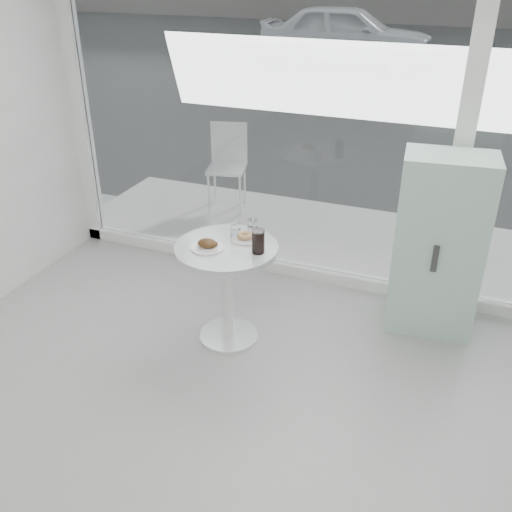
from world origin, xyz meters
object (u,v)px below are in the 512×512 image
at_px(main_table, 227,274).
at_px(plate_donut, 245,237).
at_px(car_white, 347,34).
at_px(cola_glass, 258,242).
at_px(plate_fritter, 208,245).
at_px(mint_cabinet, 438,245).
at_px(water_tumbler_a, 236,231).
at_px(patio_chair, 228,161).
at_px(water_tumbler_b, 252,228).

xyz_separation_m(main_table, plate_donut, (0.08, 0.14, 0.24)).
distance_m(car_white, plate_donut, 11.97).
bearing_deg(cola_glass, plate_fritter, -167.57).
bearing_deg(car_white, mint_cabinet, -169.13).
bearing_deg(water_tumbler_a, mint_cabinet, 23.41).
distance_m(mint_cabinet, plate_fritter, 1.67).
xyz_separation_m(mint_cabinet, patio_chair, (-2.34, 1.48, -0.11)).
xyz_separation_m(plate_donut, water_tumbler_a, (-0.08, 0.01, 0.03)).
height_order(patio_chair, plate_donut, patio_chair).
relative_size(mint_cabinet, cola_glass, 8.20).
distance_m(patio_chair, water_tumbler_b, 2.27).
distance_m(main_table, water_tumbler_a, 0.31).
bearing_deg(plate_donut, patio_chair, 117.13).
relative_size(plate_donut, cola_glass, 1.20).
height_order(plate_fritter, water_tumbler_b, water_tumbler_b).
relative_size(plate_fritter, water_tumbler_b, 2.01).
height_order(car_white, cola_glass, car_white).
bearing_deg(cola_glass, car_white, 100.73).
bearing_deg(car_white, plate_donut, -175.79).
distance_m(plate_fritter, plate_donut, 0.29).
relative_size(mint_cabinet, water_tumbler_a, 11.85).
bearing_deg(mint_cabinet, cola_glass, -151.95).
height_order(mint_cabinet, plate_donut, mint_cabinet).
distance_m(plate_fritter, cola_glass, 0.35).
bearing_deg(water_tumbler_b, water_tumbler_a, -135.94).
bearing_deg(cola_glass, patio_chair, 118.73).
distance_m(mint_cabinet, water_tumbler_b, 1.36).
relative_size(main_table, patio_chair, 0.84).
bearing_deg(car_white, cola_glass, -175.19).
bearing_deg(mint_cabinet, plate_donut, -160.40).
bearing_deg(water_tumbler_b, plate_fritter, -121.84).
distance_m(main_table, car_white, 12.09).
bearing_deg(plate_fritter, water_tumbler_b, 58.16).
relative_size(patio_chair, plate_fritter, 4.09).
height_order(water_tumbler_b, cola_glass, cola_glass).
relative_size(main_table, car_white, 0.18).
distance_m(car_white, water_tumbler_a, 11.94).
bearing_deg(cola_glass, water_tumbler_a, 145.92).
bearing_deg(plate_fritter, mint_cabinet, 29.27).
bearing_deg(mint_cabinet, patio_chair, 142.05).
xyz_separation_m(patio_chair, plate_fritter, (0.88, -2.30, 0.23)).
distance_m(plate_donut, cola_glass, 0.22).
bearing_deg(patio_chair, car_white, 81.90).
bearing_deg(patio_chair, mint_cabinet, -46.65).
height_order(water_tumbler_a, water_tumbler_b, water_tumbler_a).
bearing_deg(plate_donut, cola_glass, -43.35).
bearing_deg(water_tumbler_a, water_tumbler_b, 44.06).
relative_size(main_table, cola_glass, 4.64).
xyz_separation_m(mint_cabinet, car_white, (-3.38, 11.18, 0.06)).
relative_size(plate_fritter, water_tumbler_a, 1.96).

